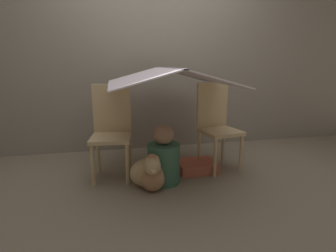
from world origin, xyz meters
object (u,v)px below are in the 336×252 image
Objects in this scene: chair_left at (112,128)px; dog at (150,171)px; person_front at (164,159)px; chair_right at (217,123)px.

chair_left reaches higher than dog.
chair_left is 0.59m from person_front.
person_front is (0.47, -0.27, -0.25)m from chair_left.
chair_right reaches higher than dog.
chair_left is at bearing 150.19° from person_front.
person_front is 1.54× the size of dog.
dog is at bearing -166.45° from chair_right.
dog is (-0.14, -0.09, -0.08)m from person_front.
chair_left and chair_right have the same top height.
chair_left reaches higher than person_front.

